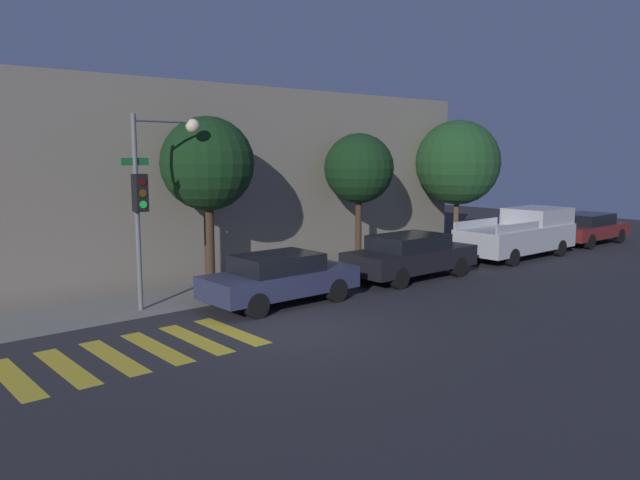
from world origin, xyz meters
TOP-DOWN VIEW (x-y plane):
  - ground_plane at (0.00, 0.00)m, footprint 60.00×60.00m
  - sidewalk at (0.00, 4.34)m, footprint 26.00×2.28m
  - building_row at (0.00, 8.88)m, footprint 26.00×6.00m
  - crosswalk at (-3.36, 0.80)m, footprint 5.01×2.60m
  - traffic_light_pole at (-1.61, 3.37)m, footprint 2.11×0.56m
  - sedan_near_corner at (1.28, 2.10)m, footprint 4.22×1.76m
  - sedan_middle at (6.48, 2.10)m, footprint 4.58×1.85m
  - pickup_truck at (12.85, 2.10)m, footprint 5.32×2.05m
  - sedan_far_end at (18.14, 2.10)m, footprint 4.46×1.87m
  - tree_near_corner at (0.68, 4.63)m, footprint 2.66×2.66m
  - tree_midblock at (6.64, 4.63)m, footprint 2.41×2.41m
  - tree_far_end at (12.16, 4.63)m, footprint 3.38×3.38m

SIDE VIEW (x-z plane):
  - ground_plane at x=0.00m, z-range 0.00..0.00m
  - crosswalk at x=-3.36m, z-range 0.00..0.00m
  - sidewalk at x=0.00m, z-range 0.00..0.14m
  - sedan_far_end at x=18.14m, z-range 0.04..1.40m
  - sedan_near_corner at x=1.28m, z-range 0.04..1.41m
  - sedan_middle at x=6.48m, z-range 0.04..1.47m
  - pickup_truck at x=12.85m, z-range 0.00..1.84m
  - building_row at x=0.00m, z-range 0.00..6.12m
  - traffic_light_pole at x=-1.61m, z-range 0.85..5.77m
  - tree_midblock at x=6.64m, z-range 1.11..5.77m
  - tree_far_end at x=12.16m, z-range 0.95..6.23m
  - tree_near_corner at x=0.68m, z-range 1.15..6.18m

